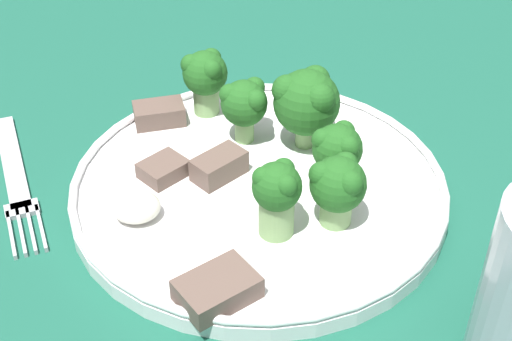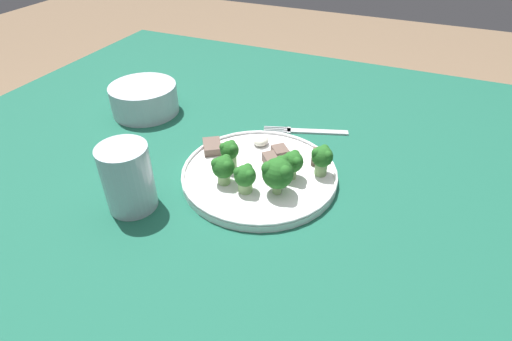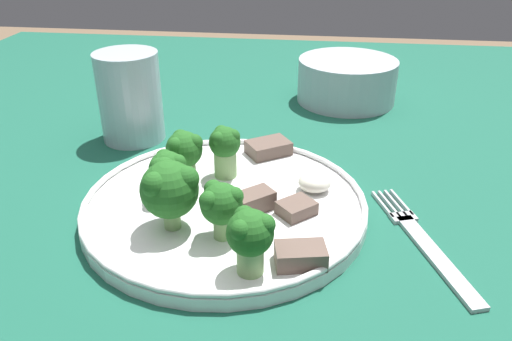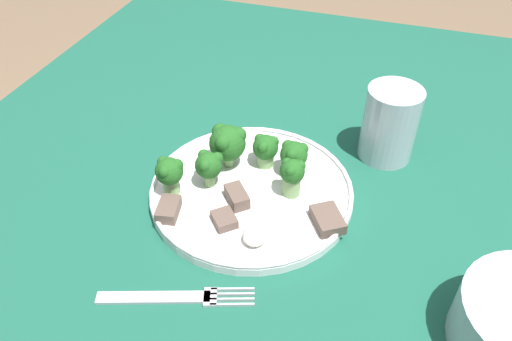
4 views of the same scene
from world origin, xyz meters
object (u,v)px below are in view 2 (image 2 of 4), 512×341
at_px(dinner_plate, 260,173).
at_px(fork, 306,131).
at_px(drinking_glass, 129,181).
at_px(cream_bowl, 144,100).

height_order(dinner_plate, fork, dinner_plate).
bearing_deg(dinner_plate, fork, -8.84).
bearing_deg(drinking_glass, dinner_plate, -46.78).
bearing_deg(cream_bowl, drinking_glass, -147.67).
relative_size(fork, cream_bowl, 1.18).
bearing_deg(cream_bowl, dinner_plate, -110.43).
bearing_deg(fork, dinner_plate, 171.16).
height_order(cream_bowl, drinking_glass, drinking_glass).
xyz_separation_m(dinner_plate, drinking_glass, (-0.15, 0.16, 0.04)).
height_order(fork, drinking_glass, drinking_glass).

